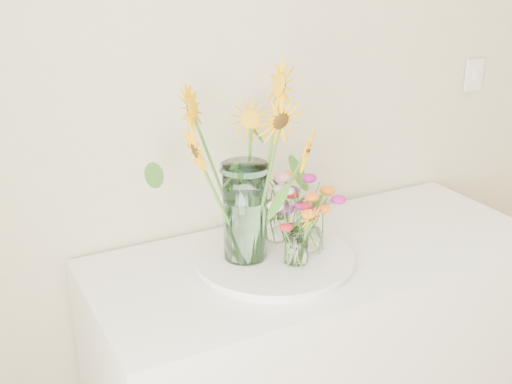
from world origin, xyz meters
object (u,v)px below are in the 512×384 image
Objects in this scene: counter at (318,375)px; small_vase_c at (277,221)px; tray at (273,260)px; small_vase_a at (296,245)px; small_vase_b at (308,229)px; mason_jar at (245,212)px.

small_vase_c reaches higher than counter.
counter is at bearing 0.20° from tray.
small_vase_c is at bearing 80.39° from small_vase_a.
tray is 0.13m from small_vase_b.
tray is 0.18m from mason_jar.
small_vase_a is at bearing -141.93° from small_vase_b.
mason_jar reaches higher than tray.
tray is 1.53× the size of mason_jar.
mason_jar reaches higher than small_vase_a.
small_vase_b is at bearing -4.70° from tray.
tray is 3.34× the size of small_vase_b.
mason_jar is at bearing 173.83° from counter.
mason_jar is 0.17m from small_vase_c.
small_vase_a reaches higher than tray.
small_vase_a is (0.11, -0.09, -0.09)m from mason_jar.
small_vase_b is (0.11, -0.01, 0.08)m from tray.
mason_jar is 2.18× the size of small_vase_b.
small_vase_b is at bearing -11.16° from mason_jar.
mason_jar is 0.20m from small_vase_b.
tray is 0.13m from small_vase_c.
small_vase_c reaches higher than small_vase_a.
small_vase_c is at bearing 56.01° from tray.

